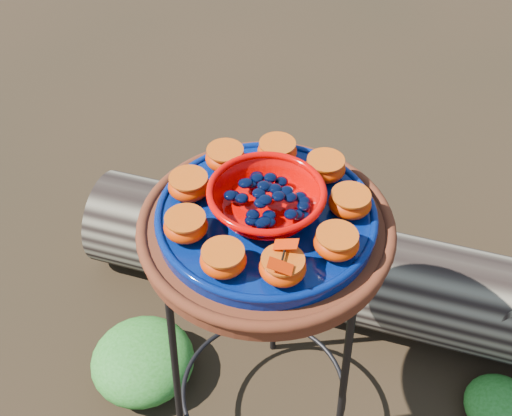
# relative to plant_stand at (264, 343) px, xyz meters

# --- Properties ---
(plant_stand) EXTENTS (0.44, 0.44, 0.70)m
(plant_stand) POSITION_rel_plant_stand_xyz_m (0.00, 0.00, 0.00)
(plant_stand) COLOR black
(plant_stand) RESTS_ON ground
(terracotta_saucer) EXTENTS (0.46, 0.46, 0.04)m
(terracotta_saucer) POSITION_rel_plant_stand_xyz_m (0.00, 0.00, 0.37)
(terracotta_saucer) COLOR #4D270E
(terracotta_saucer) RESTS_ON plant_stand
(cobalt_plate) EXTENTS (0.40, 0.40, 0.03)m
(cobalt_plate) POSITION_rel_plant_stand_xyz_m (0.00, 0.00, 0.40)
(cobalt_plate) COLOR #000B34
(cobalt_plate) RESTS_ON terracotta_saucer
(red_bowl) EXTENTS (0.20, 0.20, 0.06)m
(red_bowl) POSITION_rel_plant_stand_xyz_m (0.00, 0.00, 0.44)
(red_bowl) COLOR #D60200
(red_bowl) RESTS_ON cobalt_plate
(glass_gems) EXTENTS (0.15, 0.15, 0.03)m
(glass_gems) POSITION_rel_plant_stand_xyz_m (0.00, 0.00, 0.48)
(glass_gems) COLOR black
(glass_gems) RESTS_ON red_bowl
(orange_half_0) EXTENTS (0.08, 0.08, 0.04)m
(orange_half_0) POSITION_rel_plant_stand_xyz_m (0.04, -0.14, 0.44)
(orange_half_0) COLOR red
(orange_half_0) RESTS_ON cobalt_plate
(orange_half_1) EXTENTS (0.08, 0.08, 0.04)m
(orange_half_1) POSITION_rel_plant_stand_xyz_m (0.13, -0.08, 0.44)
(orange_half_1) COLOR red
(orange_half_1) RESTS_ON cobalt_plate
(orange_half_2) EXTENTS (0.08, 0.08, 0.04)m
(orange_half_2) POSITION_rel_plant_stand_xyz_m (0.15, 0.02, 0.44)
(orange_half_2) COLOR red
(orange_half_2) RESTS_ON cobalt_plate
(orange_half_3) EXTENTS (0.08, 0.08, 0.04)m
(orange_half_3) POSITION_rel_plant_stand_xyz_m (0.10, 0.11, 0.44)
(orange_half_3) COLOR red
(orange_half_3) RESTS_ON cobalt_plate
(orange_half_4) EXTENTS (0.08, 0.08, 0.04)m
(orange_half_4) POSITION_rel_plant_stand_xyz_m (0.00, 0.15, 0.44)
(orange_half_4) COLOR red
(orange_half_4) RESTS_ON cobalt_plate
(orange_half_5) EXTENTS (0.08, 0.08, 0.04)m
(orange_half_5) POSITION_rel_plant_stand_xyz_m (-0.09, 0.12, 0.44)
(orange_half_5) COLOR red
(orange_half_5) RESTS_ON cobalt_plate
(orange_half_6) EXTENTS (0.08, 0.08, 0.04)m
(orange_half_6) POSITION_rel_plant_stand_xyz_m (-0.15, 0.03, 0.44)
(orange_half_6) COLOR red
(orange_half_6) RESTS_ON cobalt_plate
(orange_half_7) EXTENTS (0.08, 0.08, 0.04)m
(orange_half_7) POSITION_rel_plant_stand_xyz_m (-0.13, -0.07, 0.44)
(orange_half_7) COLOR red
(orange_half_7) RESTS_ON cobalt_plate
(orange_half_8) EXTENTS (0.08, 0.08, 0.04)m
(orange_half_8) POSITION_rel_plant_stand_xyz_m (-0.05, -0.14, 0.44)
(orange_half_8) COLOR red
(orange_half_8) RESTS_ON cobalt_plate
(butterfly) EXTENTS (0.09, 0.06, 0.02)m
(butterfly) POSITION_rel_plant_stand_xyz_m (0.04, -0.14, 0.46)
(butterfly) COLOR red
(butterfly) RESTS_ON orange_half_0
(driftwood_log) EXTENTS (1.58, 0.66, 0.29)m
(driftwood_log) POSITION_rel_plant_stand_xyz_m (0.19, 0.41, -0.21)
(driftwood_log) COLOR black
(driftwood_log) RESTS_ON ground
(foliage_left) EXTENTS (0.28, 0.28, 0.14)m
(foliage_left) POSITION_rel_plant_stand_xyz_m (-0.34, 0.09, -0.28)
(foliage_left) COLOR #1D6414
(foliage_left) RESTS_ON ground
(foliage_right) EXTENTS (0.19, 0.19, 0.09)m
(foliage_right) POSITION_rel_plant_stand_xyz_m (0.61, 0.09, -0.30)
(foliage_right) COLOR #1D6414
(foliage_right) RESTS_ON ground
(foliage_back) EXTENTS (0.33, 0.33, 0.16)m
(foliage_back) POSITION_rel_plant_stand_xyz_m (-0.25, 0.52, -0.27)
(foliage_back) COLOR #1D6414
(foliage_back) RESTS_ON ground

